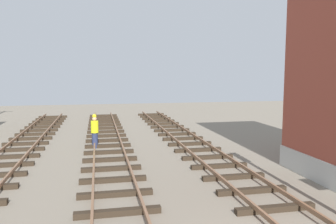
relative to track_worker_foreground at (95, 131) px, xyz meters
The scene contains 1 object.
track_worker_foreground is the anchor object (origin of this frame).
Camera 1 is at (-4.17, -5.57, 4.06)m, focal length 36.05 mm.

